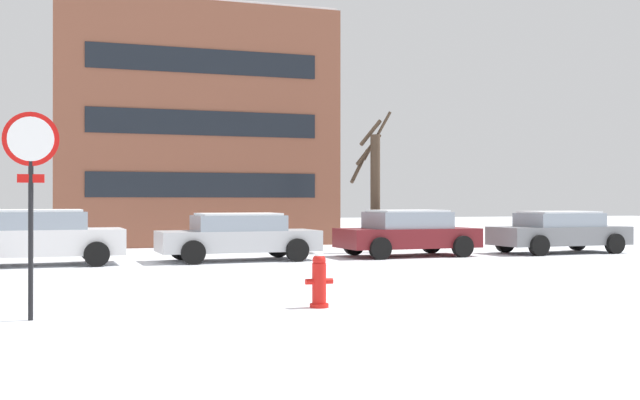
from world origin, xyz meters
name	(u,v)px	position (x,y,z in m)	size (l,w,h in m)	color
ground_plane	(181,301)	(0.00, 0.00, 0.00)	(120.00, 120.00, 0.00)	white
road_surface	(161,282)	(0.00, 3.06, 0.00)	(80.00, 8.12, 0.00)	silver
stop_sign	(31,174)	(-2.28, -1.43, 2.04)	(0.76, 0.12, 2.91)	black
fire_hydrant	(319,280)	(1.93, -1.47, 0.44)	(0.44, 0.30, 0.87)	red
parked_car_white	(39,237)	(-2.55, 8.17, 0.74)	(4.29, 2.19, 1.45)	white
parked_car_silver	(238,236)	(2.67, 8.12, 0.69)	(4.48, 2.13, 1.33)	silver
parked_car_maroon	(407,232)	(7.89, 8.27, 0.72)	(4.21, 2.29, 1.40)	maroon
parked_car_gray	(559,231)	(13.11, 8.05, 0.70)	(4.47, 2.16, 1.34)	slate
tree_far_left	(374,186)	(7.57, 10.13, 2.16)	(1.52, 1.02, 4.62)	#423326
building_far_left	(188,132)	(2.85, 19.24, 4.55)	(10.45, 8.91, 9.11)	brown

